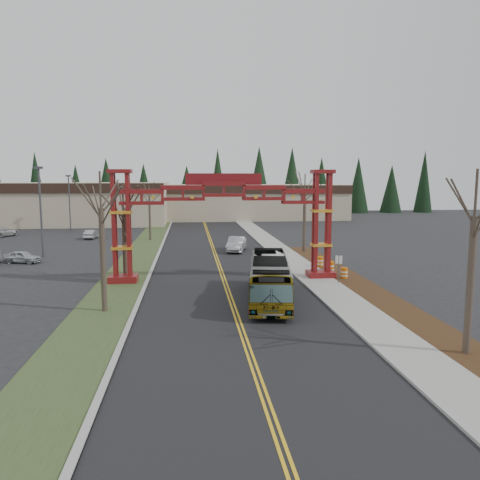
{
  "coord_description": "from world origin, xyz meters",
  "views": [
    {
      "loc": [
        -2.7,
        -19.04,
        8.13
      ],
      "look_at": [
        0.88,
        14.11,
        3.8
      ],
      "focal_mm": 35.0,
      "sensor_mm": 36.0,
      "label": 1
    }
  ],
  "objects": [
    {
      "name": "retail_building_west",
      "position": [
        -30.0,
        71.96,
        3.76
      ],
      "size": [
        46.0,
        22.3,
        7.5
      ],
      "color": "tan",
      "rests_on": "ground"
    },
    {
      "name": "silver_sedan",
      "position": [
        2.51,
        33.2,
        0.82
      ],
      "size": [
        2.83,
        5.26,
        1.64
      ],
      "primitive_type": "imported",
      "rotation": [
        0.0,
        0.0,
        -0.23
      ],
      "color": "#A5A8AD",
      "rests_on": "ground"
    },
    {
      "name": "bare_tree_median_near",
      "position": [
        -8.0,
        9.76,
        6.35
      ],
      "size": [
        3.36,
        3.36,
        8.62
      ],
      "color": "#382D26",
      "rests_on": "ground"
    },
    {
      "name": "light_pole_far",
      "position": [
        -21.62,
        57.52,
        5.09
      ],
      "size": [
        0.76,
        0.38,
        8.8
      ],
      "color": "#3F3F44",
      "rests_on": "ground"
    },
    {
      "name": "barrel_north",
      "position": [
        9.26,
        22.56,
        0.52
      ],
      "size": [
        0.56,
        0.56,
        1.04
      ],
      "color": "#D2660B",
      "rests_on": "ground"
    },
    {
      "name": "barrel_mid",
      "position": [
        9.39,
        19.73,
        0.54
      ],
      "size": [
        0.58,
        0.58,
        1.08
      ],
      "color": "#D2660B",
      "rests_on": "ground"
    },
    {
      "name": "bare_tree_right_near",
      "position": [
        10.0,
        0.6,
        6.43
      ],
      "size": [
        3.21,
        3.21,
        8.6
      ],
      "color": "#382D26",
      "rests_on": "ground"
    },
    {
      "name": "grass_median",
      "position": [
        -8.0,
        25.0,
        0.04
      ],
      "size": [
        4.0,
        110.0,
        0.08
      ],
      "primitive_type": "cube",
      "color": "#304221",
      "rests_on": "ground"
    },
    {
      "name": "bare_tree_right_far",
      "position": [
        10.0,
        31.8,
        6.47
      ],
      "size": [
        3.38,
        3.38,
        8.75
      ],
      "color": "#382D26",
      "rests_on": "ground"
    },
    {
      "name": "transit_bus",
      "position": [
        2.58,
        11.45,
        1.51
      ],
      "size": [
        4.13,
        11.07,
        3.01
      ],
      "primitive_type": "imported",
      "rotation": [
        0.0,
        0.0,
        -0.15
      ],
      "color": "#999BA1",
      "rests_on": "ground"
    },
    {
      "name": "sidewalk_right",
      "position": [
        7.6,
        25.0,
        0.08
      ],
      "size": [
        2.6,
        110.0,
        0.14
      ],
      "primitive_type": "cube",
      "color": "gray",
      "rests_on": "ground"
    },
    {
      "name": "bare_tree_median_mid",
      "position": [
        -8.0,
        19.32,
        5.52
      ],
      "size": [
        3.52,
        3.52,
        7.87
      ],
      "color": "#382D26",
      "rests_on": "ground"
    },
    {
      "name": "lane_line_left",
      "position": [
        -0.12,
        25.0,
        0.03
      ],
      "size": [
        0.12,
        100.0,
        0.01
      ],
      "primitive_type": "cube",
      "color": "gold",
      "rests_on": "road"
    },
    {
      "name": "gateway_arch",
      "position": [
        0.0,
        18.0,
        5.98
      ],
      "size": [
        18.2,
        1.6,
        8.9
      ],
      "color": "#5E120C",
      "rests_on": "ground"
    },
    {
      "name": "parked_car_far_a",
      "position": [
        -16.26,
        46.87,
        0.61
      ],
      "size": [
        1.58,
        3.82,
        1.23
      ],
      "primitive_type": "imported",
      "rotation": [
        0.0,
        0.0,
        3.07
      ],
      "color": "#A2A6A9",
      "rests_on": "ground"
    },
    {
      "name": "parked_car_near_a",
      "position": [
        -19.03,
        28.06,
        0.61
      ],
      "size": [
        3.84,
        2.38,
        1.22
      ],
      "primitive_type": "imported",
      "rotation": [
        0.0,
        0.0,
        1.29
      ],
      "color": "silver",
      "rests_on": "ground"
    },
    {
      "name": "barrel_south",
      "position": [
        9.79,
        17.28,
        0.5
      ],
      "size": [
        0.54,
        0.54,
        0.99
      ],
      "color": "#D2660B",
      "rests_on": "ground"
    },
    {
      "name": "landscape_strip",
      "position": [
        10.2,
        10.0,
        0.06
      ],
      "size": [
        2.6,
        50.0,
        0.12
      ],
      "primitive_type": "cube",
      "color": "black",
      "rests_on": "ground"
    },
    {
      "name": "curb_right",
      "position": [
        6.15,
        25.0,
        0.07
      ],
      "size": [
        0.3,
        110.0,
        0.15
      ],
      "primitive_type": "cube",
      "color": "#9E9F99",
      "rests_on": "ground"
    },
    {
      "name": "road",
      "position": [
        0.0,
        25.0,
        0.01
      ],
      "size": [
        12.0,
        110.0,
        0.02
      ],
      "primitive_type": "cube",
      "color": "black",
      "rests_on": "ground"
    },
    {
      "name": "retail_building_east",
      "position": [
        10.0,
        79.95,
        3.51
      ],
      "size": [
        38.0,
        20.3,
        7.0
      ],
      "color": "tan",
      "rests_on": "ground"
    },
    {
      "name": "bare_tree_median_far",
      "position": [
        -8.0,
        43.93,
        5.45
      ],
      "size": [
        2.91,
        2.91,
        7.41
      ],
      "color": "#382D26",
      "rests_on": "ground"
    },
    {
      "name": "parked_car_far_b",
      "position": [
        -29.32,
        50.59,
        0.66
      ],
      "size": [
        3.89,
        5.23,
        1.32
      ],
      "primitive_type": "imported",
      "rotation": [
        0.0,
        0.0,
        2.74
      ],
      "color": "silver",
      "rests_on": "ground"
    },
    {
      "name": "lane_line_right",
      "position": [
        0.12,
        25.0,
        0.03
      ],
      "size": [
        0.12,
        100.0,
        0.01
      ],
      "primitive_type": "cube",
      "color": "gold",
      "rests_on": "road"
    },
    {
      "name": "light_pole_near",
      "position": [
        -18.1,
        31.43,
        5.46
      ],
      "size": [
        0.82,
        0.41,
        9.44
      ],
      "color": "#3F3F44",
      "rests_on": "ground"
    },
    {
      "name": "ground",
      "position": [
        0.0,
        0.0,
        0.0
      ],
      "size": [
        200.0,
        200.0,
        0.0
      ],
      "primitive_type": "plane",
      "color": "black",
      "rests_on": "ground"
    },
    {
      "name": "street_sign",
      "position": [
        8.7,
        15.47,
        1.64
      ],
      "size": [
        0.51,
        0.19,
        2.28
      ],
      "color": "#3F3F44",
      "rests_on": "ground"
    },
    {
      "name": "conifer_treeline",
      "position": [
        0.25,
        92.0,
        6.49
      ],
      "size": [
        116.1,
        5.6,
        13.0
      ],
      "color": "black",
      "rests_on": "ground"
    },
    {
      "name": "curb_left",
      "position": [
        -6.15,
        25.0,
        0.07
      ],
      "size": [
        0.3,
        110.0,
        0.15
      ],
      "primitive_type": "cube",
      "color": "#9E9F99",
      "rests_on": "ground"
    }
  ]
}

